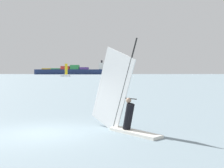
{
  "coord_description": "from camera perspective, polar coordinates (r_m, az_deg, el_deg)",
  "views": [
    {
      "loc": [
        -1.12,
        -11.11,
        2.4
      ],
      "look_at": [
        4.86,
        4.85,
        1.74
      ],
      "focal_mm": 43.63,
      "sensor_mm": 36.0,
      "label": 1
    }
  ],
  "objects": [
    {
      "name": "distant_headland",
      "position": [
        1559.35,
        -5.48,
        2.89
      ],
      "size": [
        1071.83,
        689.07,
        41.13
      ],
      "primitive_type": "cube",
      "rotation": [
        0.0,
        0.0,
        -0.23
      ],
      "color": "#60665B",
      "rests_on": "ground_plane"
    },
    {
      "name": "cargo_ship",
      "position": [
        652.72,
        -7.93,
        2.75
      ],
      "size": [
        175.51,
        85.49,
        33.44
      ],
      "rotation": [
        0.0,
        0.0,
        2.78
      ],
      "color": "navy",
      "rests_on": "ground_plane"
    },
    {
      "name": "small_sailboat",
      "position": [
        217.48,
        -9.76,
        1.82
      ],
      "size": [
        7.54,
        6.74,
        11.44
      ],
      "rotation": [
        0.0,
        0.0,
        2.49
      ],
      "color": "white",
      "rests_on": "ground_plane"
    },
    {
      "name": "ground_plane",
      "position": [
        11.42,
        -14.68,
        -9.97
      ],
      "size": [
        4000.0,
        4000.0,
        0.0
      ],
      "primitive_type": "plane",
      "color": "gray"
    },
    {
      "name": "windsurfer",
      "position": [
        11.34,
        2.01,
        -4.6
      ],
      "size": [
        1.68,
        3.87,
        3.98
      ],
      "rotation": [
        0.0,
        0.0,
        5.07
      ],
      "color": "white",
      "rests_on": "ground_plane"
    }
  ]
}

